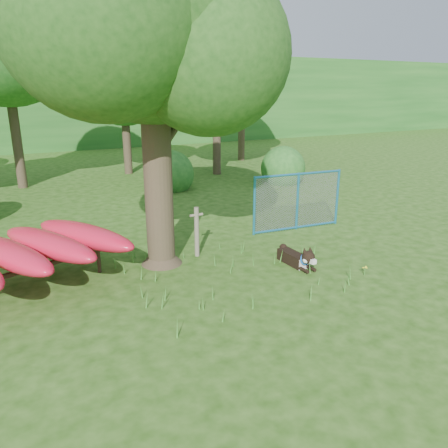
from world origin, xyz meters
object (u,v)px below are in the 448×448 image
oak_tree (148,16)px  husky_dog (298,258)px  kayak_rack (29,249)px  fence_section (297,201)px

oak_tree → husky_dog: (2.60, -1.57, -4.80)m
kayak_rack → husky_dog: size_ratio=3.28×
kayak_rack → husky_dog: bearing=-35.6°
oak_tree → kayak_rack: size_ratio=1.87×
oak_tree → kayak_rack: (-2.57, 0.05, -4.23)m
fence_section → oak_tree: bearing=-166.8°
kayak_rack → fence_section: (6.75, 0.55, 0.02)m
husky_dog → fence_section: (1.58, 2.17, 0.59)m
kayak_rack → fence_section: 6.77m
oak_tree → husky_dog: bearing=-31.1°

